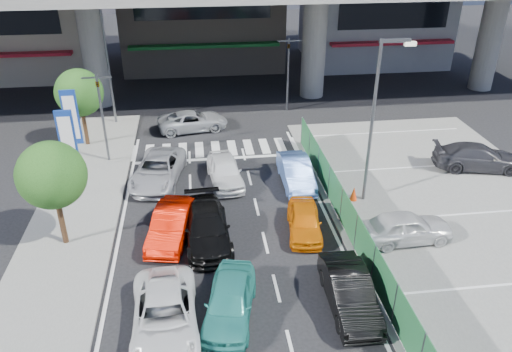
{
  "coord_description": "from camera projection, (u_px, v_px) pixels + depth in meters",
  "views": [
    {
      "loc": [
        -1.07,
        -14.66,
        12.85
      ],
      "look_at": [
        1.55,
        5.82,
        1.82
      ],
      "focal_mm": 35.0,
      "sensor_mm": 36.0,
      "label": 1
    }
  ],
  "objects": [
    {
      "name": "ground",
      "position": [
        235.0,
        292.0,
        19.0
      ],
      "size": [
        120.0,
        120.0,
        0.0
      ],
      "primitive_type": "plane",
      "color": "black",
      "rests_on": "ground"
    },
    {
      "name": "parking_lot",
      "position": [
        479.0,
        239.0,
        21.97
      ],
      "size": [
        12.0,
        28.0,
        0.06
      ],
      "primitive_type": "cube",
      "color": "slate",
      "rests_on": "ground"
    },
    {
      "name": "sidewalk_left",
      "position": [
        67.0,
        243.0,
        21.69
      ],
      "size": [
        4.0,
        30.0,
        0.12
      ],
      "primitive_type": "cube",
      "color": "slate",
      "rests_on": "ground"
    },
    {
      "name": "fence_run",
      "position": [
        363.0,
        246.0,
        20.04
      ],
      "size": [
        0.16,
        22.0,
        1.8
      ],
      "primitive_type": null,
      "color": "#205F33",
      "rests_on": "ground"
    },
    {
      "name": "traffic_light_left",
      "position": [
        99.0,
        97.0,
        26.95
      ],
      "size": [
        1.6,
        1.24,
        5.2
      ],
      "color": "#595B60",
      "rests_on": "ground"
    },
    {
      "name": "traffic_light_right",
      "position": [
        288.0,
        56.0,
        34.38
      ],
      "size": [
        1.6,
        1.24,
        5.2
      ],
      "color": "#595B60",
      "rests_on": "ground"
    },
    {
      "name": "street_lamp_right",
      "position": [
        377.0,
        110.0,
        22.81
      ],
      "size": [
        1.65,
        0.22,
        8.0
      ],
      "color": "#595B60",
      "rests_on": "ground"
    },
    {
      "name": "street_lamp_left",
      "position": [
        109.0,
        53.0,
        31.79
      ],
      "size": [
        1.65,
        0.22,
        8.0
      ],
      "color": "#595B60",
      "rests_on": "ground"
    },
    {
      "name": "signboard_near",
      "position": [
        68.0,
        143.0,
        23.74
      ],
      "size": [
        0.8,
        0.14,
        4.7
      ],
      "color": "#595B60",
      "rests_on": "ground"
    },
    {
      "name": "signboard_far",
      "position": [
        72.0,
        120.0,
        26.32
      ],
      "size": [
        0.8,
        0.14,
        4.7
      ],
      "color": "#595B60",
      "rests_on": "ground"
    },
    {
      "name": "tree_near",
      "position": [
        52.0,
        175.0,
        20.12
      ],
      "size": [
        2.8,
        2.8,
        4.8
      ],
      "color": "#382314",
      "rests_on": "ground"
    },
    {
      "name": "tree_far",
      "position": [
        79.0,
        93.0,
        29.22
      ],
      "size": [
        2.8,
        2.8,
        4.8
      ],
      "color": "#382314",
      "rests_on": "ground"
    },
    {
      "name": "sedan_white_mid_left",
      "position": [
        165.0,
        315.0,
        16.96
      ],
      "size": [
        2.41,
        4.9,
        1.34
      ],
      "primitive_type": "imported",
      "rotation": [
        0.0,
        0.0,
        0.04
      ],
      "color": "white",
      "rests_on": "ground"
    },
    {
      "name": "taxi_teal_mid",
      "position": [
        230.0,
        301.0,
        17.55
      ],
      "size": [
        2.46,
        4.31,
        1.38
      ],
      "primitive_type": "imported",
      "rotation": [
        0.0,
        0.0,
        -0.22
      ],
      "color": "teal",
      "rests_on": "ground"
    },
    {
      "name": "hatch_black_mid_right",
      "position": [
        349.0,
        292.0,
        17.97
      ],
      "size": [
        1.53,
        4.21,
        1.38
      ],
      "primitive_type": "imported",
      "rotation": [
        0.0,
        0.0,
        -0.02
      ],
      "color": "black",
      "rests_on": "ground"
    },
    {
      "name": "taxi_orange_left",
      "position": [
        171.0,
        224.0,
        21.82
      ],
      "size": [
        2.26,
        4.39,
        1.38
      ],
      "primitive_type": "imported",
      "rotation": [
        0.0,
        0.0,
        -0.2
      ],
      "color": "red",
      "rests_on": "ground"
    },
    {
      "name": "sedan_black_mid",
      "position": [
        207.0,
        227.0,
        21.64
      ],
      "size": [
        2.19,
        4.85,
        1.38
      ],
      "primitive_type": "imported",
      "rotation": [
        0.0,
        0.0,
        0.05
      ],
      "color": "black",
      "rests_on": "ground"
    },
    {
      "name": "taxi_orange_right",
      "position": [
        304.0,
        221.0,
        22.23
      ],
      "size": [
        1.91,
        3.74,
        1.22
      ],
      "primitive_type": "imported",
      "rotation": [
        0.0,
        0.0,
        -0.13
      ],
      "color": "orange",
      "rests_on": "ground"
    },
    {
      "name": "wagon_silver_front_left",
      "position": [
        158.0,
        170.0,
        26.42
      ],
      "size": [
        3.17,
        5.3,
        1.38
      ],
      "primitive_type": "imported",
      "rotation": [
        0.0,
        0.0,
        -0.19
      ],
      "color": "#A2A3A8",
      "rests_on": "ground"
    },
    {
      "name": "sedan_white_front_mid",
      "position": [
        225.0,
        171.0,
        26.31
      ],
      "size": [
        1.99,
        4.18,
        1.38
      ],
      "primitive_type": "imported",
      "rotation": [
        0.0,
        0.0,
        0.09
      ],
      "color": "white",
      "rests_on": "ground"
    },
    {
      "name": "kei_truck_front_right",
      "position": [
        296.0,
        172.0,
        26.18
      ],
      "size": [
        1.46,
        4.19,
        1.38
      ],
      "primitive_type": "imported",
      "rotation": [
        0.0,
        0.0,
        0.0
      ],
      "color": "#5075C3",
      "rests_on": "ground"
    },
    {
      "name": "crossing_wagon_silver",
      "position": [
        193.0,
        121.0,
        32.7
      ],
      "size": [
        4.82,
        2.77,
        1.26
      ],
      "primitive_type": "imported",
      "rotation": [
        0.0,
        0.0,
        1.73
      ],
      "color": "#A9ABB1",
      "rests_on": "ground"
    },
    {
      "name": "parked_sedan_white",
      "position": [
        406.0,
        227.0,
        21.54
      ],
      "size": [
        4.09,
        1.78,
        1.37
      ],
      "primitive_type": "imported",
      "rotation": [
        0.0,
        0.0,
        1.61
      ],
      "color": "silver",
      "rests_on": "parking_lot"
    },
    {
      "name": "parked_sedan_dgrey",
      "position": [
        478.0,
        157.0,
        27.63
      ],
      "size": [
        5.13,
        2.95,
        1.4
      ],
      "primitive_type": "imported",
      "rotation": [
        0.0,
        0.0,
        1.36
      ],
      "color": "#313035",
      "rests_on": "parking_lot"
    },
    {
      "name": "traffic_cone",
      "position": [
        354.0,
        193.0,
        24.75
      ],
      "size": [
        0.44,
        0.44,
        0.72
      ],
      "primitive_type": "cone",
      "rotation": [
        0.0,
        0.0,
        0.21
      ],
      "color": "#F23F0D",
      "rests_on": "parking_lot"
    }
  ]
}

